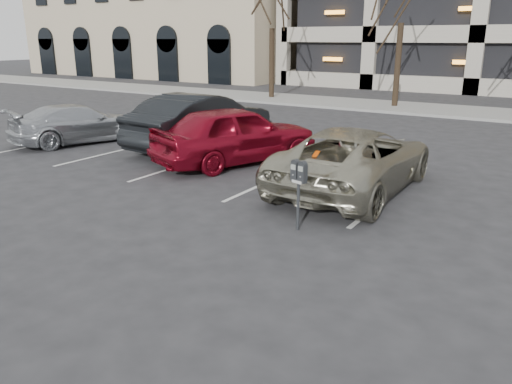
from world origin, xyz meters
The scene contains 8 objects.
ground centered at (0.00, 0.00, 0.00)m, with size 140.00×140.00×0.00m, color #28282B.
sidewalk centered at (0.00, 16.00, 0.06)m, with size 80.00×4.00×0.12m, color gray.
stall_lines centered at (-1.40, 2.30, 0.01)m, with size 16.90×5.20×0.00m.
parking_meter centered at (0.65, -0.84, 0.96)m, with size 0.34×0.20×1.25m.
suv_silver centered at (0.54, 2.03, 0.71)m, with size 2.39×5.11×1.42m.
car_red centered at (-3.14, 2.69, 0.79)m, with size 1.87×4.64×1.58m, color maroon.
car_dark centered at (-5.15, 3.72, 0.84)m, with size 1.78×5.09×1.68m, color black.
car_silver centered at (-9.04, 2.22, 0.62)m, with size 1.74×4.28×1.24m, color #B6BABE.
Camera 1 is at (4.51, -8.24, 3.28)m, focal length 35.00 mm.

